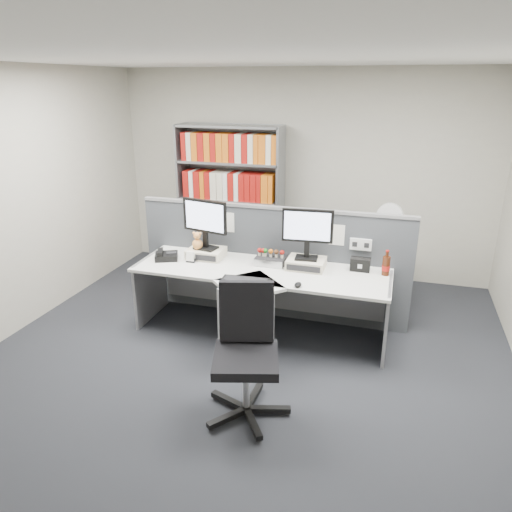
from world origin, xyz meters
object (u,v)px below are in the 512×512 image
(mouse, at_px, (298,285))
(desk_phone, at_px, (166,256))
(desk_fan, at_px, (390,220))
(monitor_left, at_px, (205,220))
(desk, at_px, (254,302))
(shelving_unit, at_px, (231,202))
(speaker, at_px, (360,264))
(office_chair, at_px, (246,348))
(desk_calendar, at_px, (191,257))
(filing_cabinet, at_px, (384,274))
(monitor_right, at_px, (307,230))
(cola_bottle, at_px, (386,266))
(keyboard, at_px, (245,281))
(desktop_pc, at_px, (271,260))

(mouse, relative_size, desk_phone, 0.35)
(desk_fan, bearing_deg, monitor_left, -151.42)
(desk, distance_m, shelving_unit, 2.12)
(monitor_left, bearing_deg, speaker, 3.18)
(speaker, distance_m, shelving_unit, 2.33)
(desk_phone, xyz_separation_m, office_chair, (1.30, -1.24, -0.20))
(desk_calendar, height_order, speaker, speaker)
(filing_cabinet, bearing_deg, desk_phone, -152.18)
(desk, height_order, monitor_left, monitor_left)
(desk_phone, distance_m, speaker, 2.05)
(office_chair, bearing_deg, mouse, 77.31)
(filing_cabinet, relative_size, desk_fan, 1.35)
(monitor_right, bearing_deg, cola_bottle, 3.04)
(keyboard, distance_m, speaker, 1.19)
(filing_cabinet, xyz_separation_m, office_chair, (-0.95, -2.43, 0.21))
(desk_calendar, bearing_deg, monitor_right, 8.22)
(desktop_pc, bearing_deg, monitor_right, -4.02)
(monitor_right, bearing_deg, shelving_unit, 132.36)
(desk_calendar, bearing_deg, filing_cabinet, 31.17)
(desk_fan, xyz_separation_m, office_chair, (-0.95, -2.43, -0.47))
(desktop_pc, xyz_separation_m, desk_fan, (1.14, 0.99, 0.26))
(desktop_pc, bearing_deg, keyboard, -100.62)
(desk, distance_m, filing_cabinet, 1.85)
(desk_phone, bearing_deg, office_chair, -43.59)
(desk, xyz_separation_m, shelving_unit, (-0.90, 1.85, 0.52))
(mouse, height_order, cola_bottle, cola_bottle)
(cola_bottle, relative_size, filing_cabinet, 0.37)
(monitor_left, xyz_separation_m, shelving_unit, (-0.24, 1.46, -0.16))
(monitor_left, relative_size, speaker, 2.73)
(desktop_pc, bearing_deg, shelving_unit, 123.67)
(mouse, distance_m, desk_fan, 1.70)
(cola_bottle, bearing_deg, speaker, 168.86)
(desk_calendar, relative_size, speaker, 0.58)
(mouse, height_order, shelving_unit, shelving_unit)
(filing_cabinet, bearing_deg, shelving_unit, 167.93)
(keyboard, xyz_separation_m, desk_fan, (1.25, 1.54, 0.29))
(keyboard, bearing_deg, desk, 72.36)
(shelving_unit, distance_m, office_chair, 3.13)
(desk_phone, relative_size, shelving_unit, 0.15)
(filing_cabinet, bearing_deg, desk_fan, -90.00)
(shelving_unit, height_order, desk_fan, shelving_unit)
(mouse, bearing_deg, desk_fan, 63.70)
(desktop_pc, relative_size, filing_cabinet, 0.43)
(shelving_unit, bearing_deg, office_chair, -68.28)
(shelving_unit, bearing_deg, desk_calendar, -85.35)
(desk_calendar, bearing_deg, office_chair, -50.77)
(monitor_left, distance_m, office_chair, 1.78)
(mouse, distance_m, office_chair, 0.97)
(monitor_left, relative_size, monitor_right, 1.04)
(office_chair, bearing_deg, monitor_left, 122.76)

